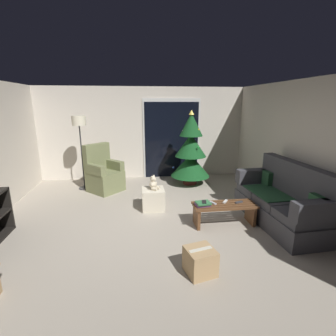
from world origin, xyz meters
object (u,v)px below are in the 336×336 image
(remote_white, at_px, (225,201))
(book_stack, at_px, (203,204))
(couch, at_px, (282,201))
(remote_silver, at_px, (213,203))
(coffee_table, at_px, (224,211))
(teddy_bear_cream, at_px, (153,183))
(cell_phone, at_px, (204,202))
(cardboard_box_taped_mid_floor, at_px, (200,261))
(floor_lamp, at_px, (79,128))
(ottoman, at_px, (153,199))
(christmas_tree, at_px, (191,152))
(armchair, at_px, (104,175))
(remote_graphite, at_px, (239,202))

(remote_white, xyz_separation_m, book_stack, (-0.44, -0.11, 0.02))
(couch, bearing_deg, remote_silver, 174.35)
(book_stack, bearing_deg, couch, -1.87)
(coffee_table, bearing_deg, teddy_bear_cream, 145.02)
(book_stack, xyz_separation_m, cell_phone, (0.02, -0.01, 0.04))
(book_stack, bearing_deg, cardboard_box_taped_mid_floor, -106.05)
(cell_phone, xyz_separation_m, floor_lamp, (-2.43, 2.30, 1.05))
(floor_lamp, xyz_separation_m, ottoman, (1.62, -1.44, -1.30))
(coffee_table, bearing_deg, christmas_tree, 92.72)
(ottoman, bearing_deg, coffee_table, -34.98)
(couch, xyz_separation_m, book_stack, (-1.42, 0.05, 0.01))
(cell_phone, bearing_deg, coffee_table, 17.81)
(couch, bearing_deg, cardboard_box_taped_mid_floor, -146.78)
(remote_white, bearing_deg, couch, 28.06)
(remote_silver, xyz_separation_m, remote_white, (0.24, 0.03, 0.00))
(teddy_bear_cream, bearing_deg, book_stack, -46.96)
(armchair, height_order, floor_lamp, floor_lamp)
(coffee_table, distance_m, ottoman, 1.45)
(cell_phone, relative_size, teddy_bear_cream, 0.50)
(christmas_tree, distance_m, teddy_bear_cream, 1.85)
(remote_silver, bearing_deg, cell_phone, -179.43)
(floor_lamp, distance_m, teddy_bear_cream, 2.39)
(teddy_bear_cream, bearing_deg, cell_phone, -46.60)
(cell_phone, bearing_deg, floor_lamp, 150.46)
(couch, xyz_separation_m, cell_phone, (-1.40, 0.04, 0.05))
(remote_white, xyz_separation_m, armchair, (-2.33, 1.98, 0.01))
(couch, bearing_deg, christmas_tree, 115.66)
(book_stack, bearing_deg, remote_graphite, 3.70)
(remote_silver, height_order, remote_white, same)
(remote_white, distance_m, remote_graphite, 0.24)
(teddy_bear_cream, distance_m, cardboard_box_taped_mid_floor, 2.12)
(remote_silver, height_order, cardboard_box_taped_mid_floor, remote_silver)
(couch, height_order, ottoman, couch)
(remote_silver, relative_size, floor_lamp, 0.09)
(teddy_bear_cream, bearing_deg, remote_graphite, -28.79)
(remote_silver, distance_m, remote_graphite, 0.47)
(remote_silver, bearing_deg, ottoman, 117.02)
(christmas_tree, bearing_deg, remote_white, -86.07)
(christmas_tree, xyz_separation_m, teddy_bear_cream, (-1.06, -1.49, -0.32))
(coffee_table, bearing_deg, remote_silver, 163.29)
(couch, relative_size, remote_silver, 12.67)
(floor_lamp, bearing_deg, cell_phone, -43.41)
(coffee_table, bearing_deg, cell_phone, -176.06)
(couch, relative_size, teddy_bear_cream, 6.93)
(book_stack, relative_size, ottoman, 0.60)
(book_stack, height_order, cardboard_box_taped_mid_floor, book_stack)
(cell_phone, bearing_deg, remote_silver, 39.49)
(christmas_tree, bearing_deg, floor_lamp, -179.25)
(couch, bearing_deg, floor_lamp, 148.64)
(cell_phone, bearing_deg, armchair, 146.41)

